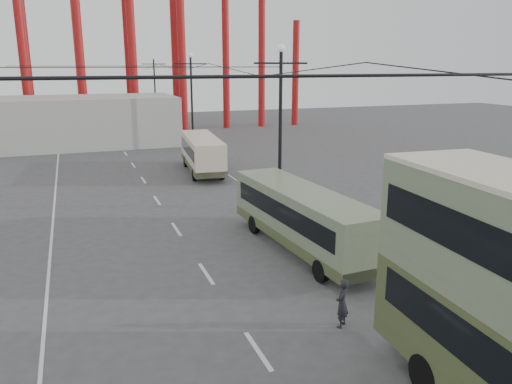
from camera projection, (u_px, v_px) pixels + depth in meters
name	position (u px, v px, depth m)	size (l,w,h in m)	color
road_markings	(166.00, 210.00, 29.07)	(12.52, 120.00, 0.01)	silver
lamp_post_mid	(280.00, 128.00, 28.54)	(3.20, 0.44, 9.32)	black
lamp_post_far	(192.00, 102.00, 48.53)	(3.20, 0.44, 9.32)	black
lamp_post_distant	(155.00, 91.00, 68.51)	(3.20, 0.44, 9.32)	black
fairground_shed	(67.00, 122.00, 51.52)	(22.00, 10.00, 5.00)	#A7A7A2
single_decker_green	(302.00, 216.00, 22.45)	(2.98, 10.11, 2.82)	#627555
single_decker_cream	(202.00, 153.00, 38.83)	(3.20, 9.20, 2.80)	beige
pedestrian	(342.00, 303.00, 15.96)	(0.59, 0.39, 1.62)	black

